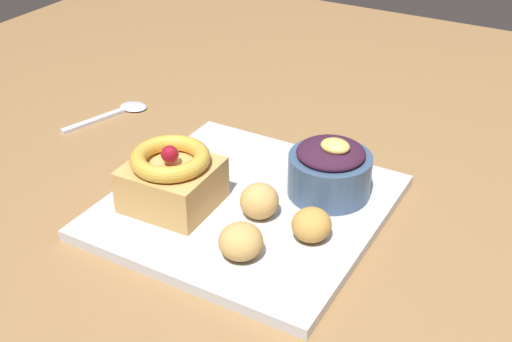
# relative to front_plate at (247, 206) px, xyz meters

# --- Properties ---
(dining_table) EXTENTS (1.58, 1.13, 0.73)m
(dining_table) POSITION_rel_front_plate_xyz_m (0.07, 0.17, -0.08)
(dining_table) COLOR olive
(dining_table) RESTS_ON ground_plane
(front_plate) EXTENTS (0.28, 0.28, 0.01)m
(front_plate) POSITION_rel_front_plate_xyz_m (0.00, 0.00, 0.00)
(front_plate) COLOR silver
(front_plate) RESTS_ON dining_table
(cake_slice) EXTENTS (0.09, 0.09, 0.07)m
(cake_slice) POSITION_rel_front_plate_xyz_m (-0.07, -0.04, 0.04)
(cake_slice) COLOR tan
(cake_slice) RESTS_ON front_plate
(berry_ramekin) EXTENTS (0.09, 0.09, 0.07)m
(berry_ramekin) POSITION_rel_front_plate_xyz_m (0.07, 0.06, 0.04)
(berry_ramekin) COLOR #3D5675
(berry_ramekin) RESTS_ON front_plate
(fritter_front) EXTENTS (0.04, 0.04, 0.04)m
(fritter_front) POSITION_rel_front_plate_xyz_m (0.02, -0.02, 0.02)
(fritter_front) COLOR tan
(fritter_front) RESTS_ON front_plate
(fritter_middle) EXTENTS (0.04, 0.04, 0.03)m
(fritter_middle) POSITION_rel_front_plate_xyz_m (0.04, -0.08, 0.02)
(fritter_middle) COLOR tan
(fritter_middle) RESTS_ON front_plate
(fritter_back) EXTENTS (0.04, 0.04, 0.03)m
(fritter_back) POSITION_rel_front_plate_xyz_m (0.09, -0.02, 0.02)
(fritter_back) COLOR gold
(fritter_back) RESTS_ON front_plate
(spoon) EXTENTS (0.06, 0.12, 0.00)m
(spoon) POSITION_rel_front_plate_xyz_m (-0.27, 0.11, -0.00)
(spoon) COLOR silver
(spoon) RESTS_ON dining_table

